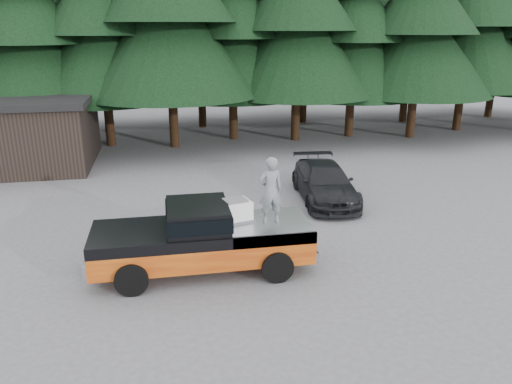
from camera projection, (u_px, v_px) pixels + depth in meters
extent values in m
plane|color=#4D4D50|center=(226.00, 259.00, 14.32)|extent=(120.00, 120.00, 0.00)
cube|color=black|center=(198.00, 215.00, 13.17)|extent=(1.66, 1.90, 0.59)
cube|color=silver|center=(235.00, 211.00, 13.53)|extent=(0.93, 0.84, 0.54)
imported|color=slate|center=(270.00, 190.00, 13.17)|extent=(0.71, 0.51, 1.83)
imported|color=black|center=(324.00, 182.00, 19.03)|extent=(2.32, 4.91, 1.38)
cube|color=black|center=(4.00, 135.00, 23.48)|extent=(8.00, 6.00, 3.00)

